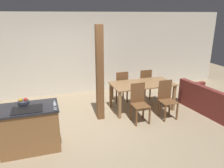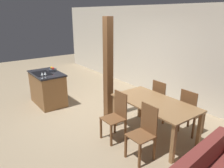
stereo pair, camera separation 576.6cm
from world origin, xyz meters
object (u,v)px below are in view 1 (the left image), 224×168
kitchen_island (30,128)px  couch (212,102)px  fruit_bowl (23,101)px  dining_chair_far_right (144,84)px  dining_chair_far_left (121,86)px  wine_glass_near (55,104)px  timber_post (100,74)px  wine_glass_middle (54,102)px  dining_chair_near_left (139,102)px  dining_table (142,87)px  dining_chair_near_right (167,99)px

kitchen_island → couch: 4.80m
fruit_bowl → dining_chair_far_right: bearing=24.4°
dining_chair_far_left → couch: bearing=147.2°
dining_chair_far_left → dining_chair_far_right: same height
wine_glass_near → timber_post: 1.67m
wine_glass_middle → fruit_bowl: bearing=144.1°
dining_chair_near_left → couch: 2.23m
dining_chair_far_left → dining_chair_far_right: size_ratio=1.00×
wine_glass_middle → kitchen_island: bearing=157.5°
fruit_bowl → couch: fruit_bowl is taller
kitchen_island → wine_glass_near: 0.82m
dining_chair_near_left → fruit_bowl: bearing=-175.3°
fruit_bowl → timber_post: timber_post is taller
timber_post → wine_glass_middle: bearing=-137.2°
dining_table → couch: bearing=-22.5°
kitchen_island → wine_glass_near: bearing=-29.5°
dining_table → kitchen_island: bearing=-159.6°
wine_glass_middle → timber_post: timber_post is taller
dining_chair_far_right → couch: bearing=135.0°
wine_glass_middle → dining_chair_near_right: size_ratio=0.16×
dining_chair_near_right → couch: dining_chair_near_right is taller
fruit_bowl → wine_glass_near: 0.77m
dining_chair_far_left → dining_chair_far_right: 0.79m
dining_chair_far_left → couch: (2.21, -1.43, -0.25)m
dining_table → dining_chair_near_left: size_ratio=1.76×
dining_chair_near_left → wine_glass_near: bearing=-160.9°
dining_chair_near_right → timber_post: timber_post is taller
kitchen_island → dining_chair_far_right: 3.81m
wine_glass_middle → dining_chair_far_left: (2.07, 1.99, -0.52)m
kitchen_island → dining_table: (2.97, 1.11, 0.21)m
dining_chair_near_left → timber_post: 1.22m
wine_glass_near → dining_table: (2.47, 1.39, -0.36)m
dining_table → dining_chair_near_right: 0.80m
dining_chair_far_right → kitchen_island: bearing=27.9°
fruit_bowl → wine_glass_middle: bearing=-35.9°
kitchen_island → wine_glass_near: size_ratio=7.27×
dining_chair_far_right → fruit_bowl: bearing=24.4°
kitchen_island → fruit_bowl: size_ratio=5.23×
dining_table → dining_chair_near_right: bearing=-59.8°
fruit_bowl → dining_chair_far_right: 3.81m
dining_table → dining_chair_far_right: dining_chair_far_right is taller
couch → dining_chair_near_left: bearing=81.8°
dining_chair_far_left → timber_post: bearing=45.1°
dining_chair_near_left → dining_chair_far_right: bearing=59.8°
dining_chair_near_left → dining_table: bearing=59.8°
kitchen_island → wine_glass_middle: bearing=-22.5°
wine_glass_middle → dining_chair_near_left: (2.07, 0.64, -0.52)m
dining_table → timber_post: 1.41m
kitchen_island → dining_chair_far_right: size_ratio=1.16×
wine_glass_middle → dining_chair_far_right: bearing=34.8°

